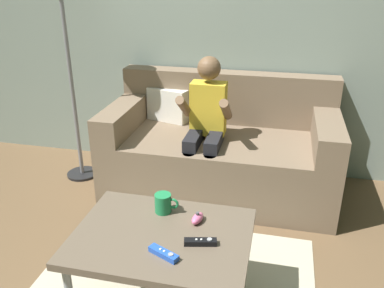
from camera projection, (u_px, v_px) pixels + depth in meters
The scene contains 8 objects.
wall_back at pixel (207, 10), 2.98m from camera, with size 4.21×0.05×2.50m, color gray.
couch at pixel (220, 150), 2.96m from camera, with size 1.62×0.80×0.82m.
person_seated_on_couch at pixel (206, 123), 2.71m from camera, with size 0.34×0.41×1.01m.
coffee_table at pixel (162, 242), 1.81m from camera, with size 0.79×0.59×0.45m.
game_remote_black_near_edge at pixel (201, 242), 1.72m from camera, with size 0.14×0.07×0.03m.
nunchuk_pink at pixel (198, 218), 1.87m from camera, with size 0.06×0.10×0.05m.
game_remote_blue_far_corner at pixel (164, 253), 1.65m from camera, with size 0.14×0.09×0.03m.
coffee_mug at pixel (164, 203), 1.94m from camera, with size 0.12×0.08×0.09m.
Camera 1 is at (0.59, -1.15, 1.54)m, focal length 37.75 mm.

